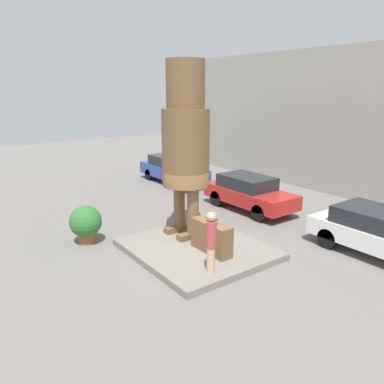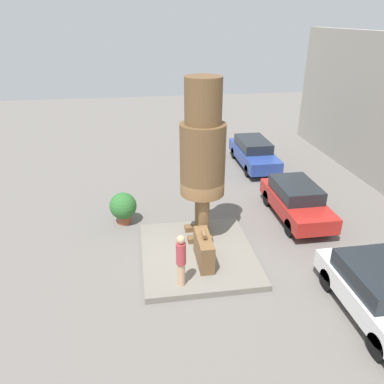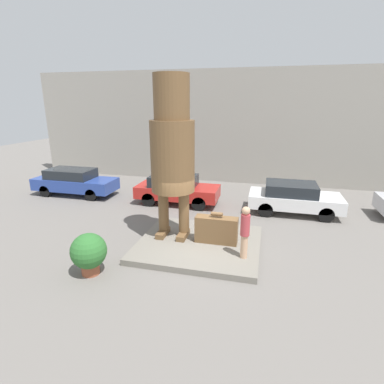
# 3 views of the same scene
# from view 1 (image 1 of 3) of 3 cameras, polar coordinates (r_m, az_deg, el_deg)

# --- Properties ---
(ground_plane) EXTENTS (60.00, 60.00, 0.00)m
(ground_plane) POSITION_cam_1_polar(r_m,az_deg,el_deg) (12.47, 0.77, -9.12)
(ground_plane) COLOR slate
(pedestal) EXTENTS (4.42, 3.95, 0.22)m
(pedestal) POSITION_cam_1_polar(r_m,az_deg,el_deg) (12.43, 0.77, -8.67)
(pedestal) COLOR slate
(pedestal) RESTS_ON ground_plane
(building_backdrop) EXTENTS (28.00, 0.60, 7.21)m
(building_backdrop) POSITION_cam_1_polar(r_m,az_deg,el_deg) (19.21, 25.76, 9.16)
(building_backdrop) COLOR gray
(building_backdrop) RESTS_ON ground_plane
(statue_figure) EXTENTS (1.59, 1.59, 5.89)m
(statue_figure) POSITION_cam_1_polar(r_m,az_deg,el_deg) (12.51, -0.98, 8.43)
(statue_figure) COLOR brown
(statue_figure) RESTS_ON pedestal
(giant_suitcase) EXTENTS (1.54, 0.47, 1.17)m
(giant_suitcase) POSITION_cam_1_polar(r_m,az_deg,el_deg) (11.80, 2.97, -6.86)
(giant_suitcase) COLOR brown
(giant_suitcase) RESTS_ON pedestal
(tourist) EXTENTS (0.30, 0.30, 1.78)m
(tourist) POSITION_cam_1_polar(r_m,az_deg,el_deg) (10.31, 2.90, -7.33)
(tourist) COLOR tan
(tourist) RESTS_ON pedestal
(parked_car_blue) EXTENTS (4.74, 1.73, 1.52)m
(parked_car_blue) POSITION_cam_1_polar(r_m,az_deg,el_deg) (21.40, -2.95, 3.54)
(parked_car_blue) COLOR #284293
(parked_car_blue) RESTS_ON ground_plane
(parked_car_red) EXTENTS (4.30, 1.76, 1.51)m
(parked_car_red) POSITION_cam_1_polar(r_m,az_deg,el_deg) (16.67, 8.67, 0.01)
(parked_car_red) COLOR #B2231E
(parked_car_red) RESTS_ON ground_plane
(parked_car_white) EXTENTS (4.27, 1.89, 1.49)m
(parked_car_white) POSITION_cam_1_polar(r_m,az_deg,el_deg) (13.40, 26.63, -5.38)
(parked_car_white) COLOR silver
(parked_car_white) RESTS_ON ground_plane
(planter_pot) EXTENTS (1.11, 1.11, 1.34)m
(planter_pot) POSITION_cam_1_polar(r_m,az_deg,el_deg) (13.41, -15.89, -4.51)
(planter_pot) COLOR brown
(planter_pot) RESTS_ON ground_plane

